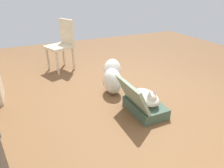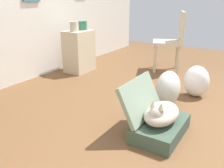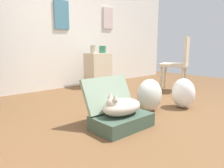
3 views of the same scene
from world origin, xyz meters
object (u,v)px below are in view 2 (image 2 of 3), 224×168
Objects in this scene: chair at (172,40)px; vase_tall at (74,27)px; plastic_bag_clear at (196,81)px; plastic_bag_white at (168,89)px; side_table at (79,51)px; cat at (161,113)px; vase_short at (83,26)px; suitcase_base at (160,128)px.

vase_tall is at bearing -75.49° from chair.
plastic_bag_clear is at bearing -89.12° from vase_tall.
side_table is (0.52, 1.67, 0.13)m from plastic_bag_white.
side_table reaches higher than plastic_bag_white.
plastic_bag_clear is 1.88m from side_table.
side_table is 0.69× the size of chair.
side_table is (1.17, 1.84, 0.11)m from cat.
plastic_bag_clear is (0.44, -0.20, -0.01)m from plastic_bag_white.
vase_short is at bearing 55.16° from cat.
cat is 3.46× the size of vase_tall.
suitcase_base is 2.19m from side_table.
plastic_bag_white is at bearing 15.03° from suitcase_base.
suitcase_base is 1.12× the size of cat.
cat is at bearing 178.02° from suitcase_base.
plastic_bag_white is 2.89× the size of vase_short.
suitcase_base is at bearing -119.63° from vase_tall.
vase_tall is 1.07× the size of vase_short.
side_table is 4.45× the size of vase_tall.
plastic_bag_white is at bearing -110.77° from vase_short.
cat is 0.78× the size of side_table.
plastic_bag_white is (0.63, 0.17, 0.13)m from suitcase_base.
chair is at bearing -53.26° from vase_tall.
cat is 2.19m from side_table.
suitcase_base is 0.61× the size of chair.
plastic_bag_clear is at bearing -92.51° from side_table.
vase_tall reaches higher than vase_short.
chair reaches higher than vase_short.
suitcase_base is 1.08m from plastic_bag_clear.
suitcase_base is at bearing 178.48° from plastic_bag_clear.
plastic_bag_white is 0.48m from plastic_bag_clear.
vase_tall is (1.06, 1.84, 0.51)m from cat.
suitcase_base is at bearing -124.59° from vase_short.
suitcase_base is 2.21m from vase_tall.
side_table is (1.16, 1.84, 0.26)m from suitcase_base.
cat reaches higher than suitcase_base.
vase_short is 0.15× the size of chair.
vase_short is (1.27, 1.84, 0.65)m from suitcase_base.
vase_short is at bearing 55.41° from suitcase_base.
plastic_bag_white is 0.60× the size of side_table.
cat is at bearing 178.48° from plastic_bag_clear.
plastic_bag_white is 2.69× the size of vase_tall.
vase_tall reaches higher than plastic_bag_clear.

